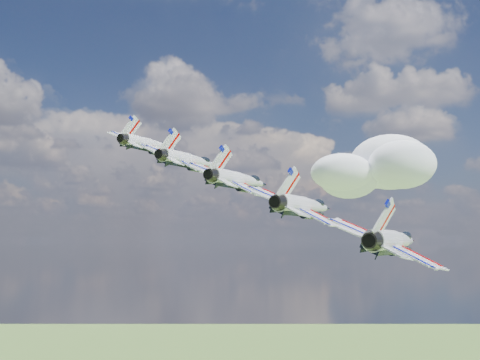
# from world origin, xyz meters

# --- Properties ---
(cloud_far) EXTENTS (58.92, 46.29, 23.15)m
(cloud_far) POSITION_xyz_m (48.71, 233.49, 174.41)
(cloud_far) COLOR white
(jet_0) EXTENTS (15.48, 17.46, 8.01)m
(jet_0) POSITION_xyz_m (-6.36, 12.65, 151.39)
(jet_0) COLOR white
(jet_1) EXTENTS (15.48, 17.46, 8.01)m
(jet_1) POSITION_xyz_m (1.34, 4.20, 147.79)
(jet_1) COLOR white
(jet_2) EXTENTS (15.48, 17.46, 8.01)m
(jet_2) POSITION_xyz_m (9.03, -4.25, 144.19)
(jet_2) COLOR white
(jet_3) EXTENTS (15.48, 17.46, 8.01)m
(jet_3) POSITION_xyz_m (16.73, -12.70, 140.59)
(jet_3) COLOR silver
(jet_4) EXTENTS (15.48, 17.46, 8.01)m
(jet_4) POSITION_xyz_m (24.42, -21.15, 136.99)
(jet_4) COLOR silver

